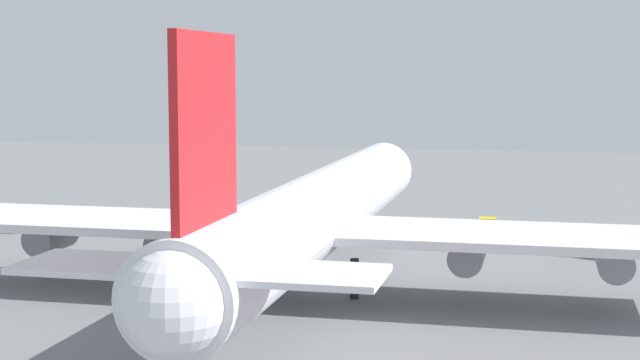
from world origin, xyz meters
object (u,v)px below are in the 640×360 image
(cargo_airplane, at_px, (319,213))
(maintenance_van, at_px, (601,245))
(baggage_tug, at_px, (488,233))
(cargo_loader, at_px, (7,222))
(safety_cone_nose, at_px, (404,224))

(cargo_airplane, xyz_separation_m, maintenance_van, (19.53, -23.89, -5.27))
(maintenance_van, bearing_deg, cargo_airplane, 129.26)
(cargo_airplane, distance_m, baggage_tug, 27.82)
(baggage_tug, relative_size, cargo_loader, 1.18)
(cargo_loader, distance_m, safety_cone_nose, 45.35)
(cargo_airplane, bearing_deg, safety_cone_nose, -4.52)
(cargo_airplane, xyz_separation_m, cargo_loader, (19.53, 40.76, -5.29))
(safety_cone_nose, bearing_deg, maintenance_van, -121.98)
(maintenance_van, bearing_deg, baggage_tug, 67.29)
(cargo_airplane, relative_size, baggage_tug, 15.61)
(cargo_airplane, bearing_deg, maintenance_van, -50.74)
(cargo_airplane, height_order, maintenance_van, cargo_airplane)
(cargo_airplane, distance_m, safety_cone_nose, 33.48)
(cargo_loader, bearing_deg, maintenance_van, -90.00)
(maintenance_van, distance_m, baggage_tug, 12.21)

